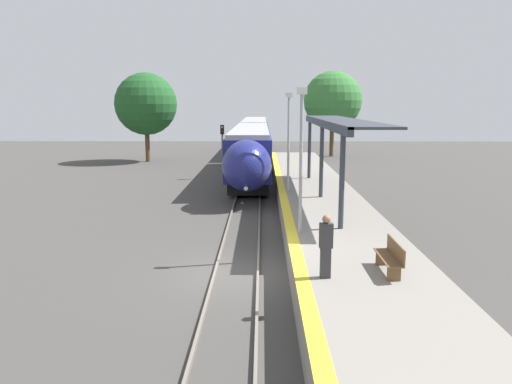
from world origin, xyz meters
The scene contains 13 objects.
ground_plane centered at (0.00, 0.00, 0.00)m, with size 120.00×120.00×0.00m, color #423F3D.
rail_left centered at (-0.72, 0.00, 0.07)m, with size 0.08×90.00×0.15m, color slate.
rail_right centered at (0.72, 0.00, 0.07)m, with size 0.08×90.00×0.15m, color slate.
train centered at (0.00, 30.53, 2.23)m, with size 2.88×41.98×3.89m.
platform_right centered at (3.83, 0.00, 0.51)m, with size 4.18×64.00×1.03m.
platform_bench centered at (4.45, -2.73, 1.50)m, with size 0.44×1.78×0.89m.
person_waiting centered at (2.57, -3.15, 1.93)m, with size 0.36×0.23×1.74m.
railway_signal centered at (-2.17, 21.79, 2.51)m, with size 0.28×0.28×4.08m.
lamppost_near centered at (2.24, 1.67, 4.01)m, with size 0.36×0.20×5.20m.
lamppost_mid centered at (2.24, 10.27, 4.01)m, with size 0.36×0.20×5.20m.
station_canopy centered at (4.39, 8.72, 4.64)m, with size 2.02×15.92×3.89m.
background_tree_left centered at (-10.43, 32.84, 5.61)m, with size 6.00×6.00×8.63m.
background_tree_right centered at (8.39, 38.12, 5.98)m, with size 6.21×6.21×9.09m.
Camera 1 is at (0.85, -16.08, 5.68)m, focal length 35.00 mm.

